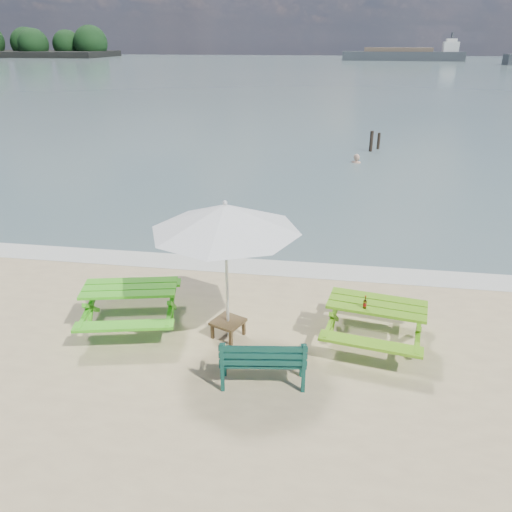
% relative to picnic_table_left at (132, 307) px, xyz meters
% --- Properties ---
extents(sea, '(300.00, 300.00, 0.00)m').
position_rel_picnic_table_left_xyz_m(sea, '(2.03, 83.43, -0.40)').
color(sea, slate).
rests_on(sea, ground).
extents(foam_strip, '(22.00, 0.90, 0.01)m').
position_rel_picnic_table_left_xyz_m(foam_strip, '(2.03, 3.03, -0.40)').
color(foam_strip, silver).
rests_on(foam_strip, ground).
extents(picnic_table_left, '(2.14, 2.29, 0.84)m').
position_rel_picnic_table_left_xyz_m(picnic_table_left, '(0.00, 0.00, 0.00)').
color(picnic_table_left, green).
rests_on(picnic_table_left, ground).
extents(picnic_table_right, '(2.02, 2.17, 0.82)m').
position_rel_picnic_table_left_xyz_m(picnic_table_right, '(4.60, 0.10, -0.01)').
color(picnic_table_right, '#62A418').
rests_on(picnic_table_right, ground).
extents(park_bench, '(1.42, 0.64, 0.84)m').
position_rel_picnic_table_left_xyz_m(park_bench, '(2.75, -1.38, -0.14)').
color(park_bench, '#0E3D33').
rests_on(park_bench, ground).
extents(side_table, '(0.69, 0.69, 0.34)m').
position_rel_picnic_table_left_xyz_m(side_table, '(1.92, -0.12, -0.23)').
color(side_table, brown).
rests_on(side_table, ground).
extents(patio_umbrella, '(3.47, 3.47, 2.60)m').
position_rel_picnic_table_left_xyz_m(patio_umbrella, '(1.92, -0.12, 1.96)').
color(patio_umbrella, silver).
rests_on(patio_umbrella, ground).
extents(beer_bottle, '(0.06, 0.06, 0.24)m').
position_rel_picnic_table_left_xyz_m(beer_bottle, '(4.37, -0.11, 0.50)').
color(beer_bottle, brown).
rests_on(beer_bottle, picnic_table_right).
extents(swimmer, '(0.65, 0.49, 1.59)m').
position_rel_picnic_table_left_xyz_m(swimmer, '(4.69, 14.72, -0.80)').
color(swimmer, tan).
rests_on(swimmer, ground).
extents(mooring_pilings, '(0.56, 0.76, 1.20)m').
position_rel_picnic_table_left_xyz_m(mooring_pilings, '(5.62, 17.56, -0.04)').
color(mooring_pilings, black).
rests_on(mooring_pilings, ground).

